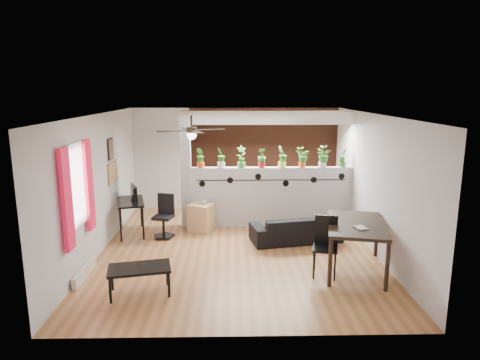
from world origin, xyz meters
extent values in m
cube|color=#955D30|center=(0.00, 0.00, -0.05)|extent=(6.30, 7.10, 0.10)
cube|color=#B7B7BA|center=(0.00, 3.02, 1.30)|extent=(6.30, 0.04, 2.90)
cube|color=#B7B7BA|center=(0.00, -3.02, 1.30)|extent=(6.30, 0.04, 2.90)
cube|color=#B7B7BA|center=(-2.62, 0.00, 1.30)|extent=(0.04, 7.10, 2.90)
cube|color=#B7B7BA|center=(2.62, 0.00, 1.30)|extent=(0.04, 7.10, 2.90)
cube|color=white|center=(0.00, 0.00, 2.65)|extent=(6.30, 7.10, 0.10)
cube|color=#BCBCC1|center=(0.80, 1.50, 0.68)|extent=(3.60, 0.18, 1.35)
cube|color=white|center=(0.80, 1.50, 2.45)|extent=(3.60, 0.18, 0.30)
cube|color=#BCBCC1|center=(-1.11, 1.50, 1.30)|extent=(0.22, 0.20, 2.60)
cube|color=brown|center=(0.80, 2.97, 1.30)|extent=(3.90, 0.05, 2.60)
cube|color=black|center=(0.80, 1.40, 1.08)|extent=(3.31, 0.01, 0.02)
cylinder|color=black|center=(-0.75, 1.40, 1.00)|extent=(0.14, 0.01, 0.14)
cylinder|color=black|center=(-0.13, 1.40, 1.08)|extent=(0.14, 0.01, 0.14)
cylinder|color=black|center=(0.49, 1.40, 1.16)|extent=(0.14, 0.01, 0.14)
cylinder|color=black|center=(1.11, 1.40, 1.00)|extent=(0.14, 0.01, 0.14)
cylinder|color=black|center=(1.73, 1.40, 1.08)|extent=(0.14, 0.01, 0.14)
cylinder|color=black|center=(2.35, 1.40, 1.16)|extent=(0.14, 0.01, 0.14)
cube|color=white|center=(-2.58, -1.20, 1.55)|extent=(0.02, 0.95, 1.25)
cube|color=white|center=(-2.57, -1.20, 1.55)|extent=(0.04, 1.05, 1.35)
cube|color=red|center=(-2.53, -1.70, 1.45)|extent=(0.06, 0.30, 1.55)
cube|color=red|center=(-2.53, -0.70, 1.45)|extent=(0.06, 0.30, 1.55)
cube|color=silver|center=(-2.54, -1.20, 0.09)|extent=(0.08, 1.00, 0.18)
cube|color=#A07B4D|center=(-2.58, 0.95, 1.35)|extent=(0.03, 0.60, 0.45)
cube|color=#8C7259|center=(-2.58, 0.90, 1.85)|extent=(0.03, 0.30, 0.40)
cube|color=black|center=(-2.58, 0.90, 1.85)|extent=(0.02, 0.34, 0.44)
cylinder|color=black|center=(-0.80, -0.30, 2.50)|extent=(0.04, 0.04, 0.20)
cylinder|color=black|center=(-0.80, -0.30, 2.35)|extent=(0.18, 0.18, 0.10)
sphere|color=white|center=(-0.80, -0.30, 2.26)|extent=(0.17, 0.17, 0.17)
cube|color=black|center=(-0.48, -0.18, 2.34)|extent=(0.55, 0.29, 0.01)
cube|color=black|center=(-0.92, 0.02, 2.34)|extent=(0.29, 0.55, 0.01)
cube|color=black|center=(-1.12, -0.42, 2.34)|extent=(0.55, 0.29, 0.01)
cube|color=black|center=(-0.68, -0.62, 2.34)|extent=(0.29, 0.55, 0.01)
cylinder|color=#DA5519|center=(-0.78, 1.50, 1.41)|extent=(0.16, 0.16, 0.12)
imported|color=#1E621C|center=(-0.78, 1.50, 1.62)|extent=(0.25, 0.28, 0.35)
cylinder|color=silver|center=(-0.33, 1.50, 1.41)|extent=(0.16, 0.16, 0.12)
imported|color=#1E621C|center=(-0.33, 1.50, 1.63)|extent=(0.25, 0.28, 0.35)
cylinder|color=green|center=(0.12, 1.50, 1.41)|extent=(0.18, 0.18, 0.12)
imported|color=#1E621C|center=(0.12, 1.50, 1.64)|extent=(0.30, 0.27, 0.38)
cylinder|color=red|center=(0.57, 1.50, 1.41)|extent=(0.16, 0.16, 0.12)
imported|color=#1E621C|center=(0.57, 1.50, 1.62)|extent=(0.28, 0.26, 0.33)
cylinder|color=#E3E550|center=(1.03, 1.50, 1.41)|extent=(0.18, 0.18, 0.12)
imported|color=#1E621C|center=(1.03, 1.50, 1.64)|extent=(0.32, 0.31, 0.38)
cylinder|color=#C55217|center=(1.48, 1.50, 1.41)|extent=(0.16, 0.16, 0.12)
imported|color=#1E621C|center=(1.48, 1.50, 1.62)|extent=(0.24, 0.20, 0.34)
cylinder|color=silver|center=(1.93, 1.50, 1.41)|extent=(0.17, 0.17, 0.12)
imported|color=#1E621C|center=(1.93, 1.50, 1.64)|extent=(0.32, 0.31, 0.37)
cylinder|color=#338932|center=(2.38, 1.50, 1.41)|extent=(0.14, 0.14, 0.12)
imported|color=#1E621C|center=(2.38, 1.50, 1.60)|extent=(0.24, 0.21, 0.31)
imported|color=black|center=(1.21, 0.47, 0.25)|extent=(1.83, 1.00, 0.51)
cube|color=tan|center=(-0.76, 1.16, 0.30)|extent=(0.62, 0.60, 0.60)
imported|color=gray|center=(-0.71, 1.16, 0.65)|extent=(0.16, 0.16, 0.10)
cube|color=black|center=(-2.25, 0.99, 0.71)|extent=(0.76, 1.11, 0.04)
cylinder|color=black|center=(-2.35, 0.48, 0.35)|extent=(0.03, 0.03, 0.69)
cylinder|color=black|center=(-1.92, 0.59, 0.35)|extent=(0.03, 0.03, 0.69)
cylinder|color=black|center=(-2.58, 1.38, 0.35)|extent=(0.03, 0.03, 0.69)
cylinder|color=black|center=(-2.15, 1.49, 0.35)|extent=(0.03, 0.03, 0.69)
imported|color=black|center=(-2.25, 1.14, 0.82)|extent=(0.30, 0.16, 0.17)
cylinder|color=black|center=(-1.52, 0.71, 0.04)|extent=(0.46, 0.46, 0.04)
cylinder|color=black|center=(-1.52, 0.71, 0.23)|extent=(0.05, 0.05, 0.39)
cube|color=black|center=(-1.52, 0.71, 0.45)|extent=(0.46, 0.46, 0.06)
cube|color=black|center=(-1.48, 0.87, 0.70)|extent=(0.36, 0.14, 0.43)
cube|color=black|center=(2.01, -1.00, 0.81)|extent=(1.24, 1.70, 0.05)
cylinder|color=black|center=(1.43, -1.62, 0.39)|extent=(0.07, 0.07, 0.78)
cylinder|color=black|center=(2.27, -1.80, 0.39)|extent=(0.07, 0.07, 0.78)
cylinder|color=black|center=(1.75, -0.20, 0.39)|extent=(0.07, 0.07, 0.78)
cylinder|color=black|center=(2.58, -0.38, 0.39)|extent=(0.07, 0.07, 0.78)
imported|color=gray|center=(1.91, -1.30, 0.85)|extent=(0.21, 0.25, 0.02)
cube|color=black|center=(1.44, -1.22, 0.48)|extent=(0.49, 0.49, 0.03)
cube|color=black|center=(1.48, -1.05, 0.74)|extent=(0.38, 0.12, 0.51)
cube|color=black|center=(1.24, -1.34, 0.24)|extent=(0.03, 0.03, 0.48)
cube|color=black|center=(1.56, -1.43, 0.24)|extent=(0.03, 0.03, 0.48)
cube|color=black|center=(1.32, -1.02, 0.49)|extent=(0.03, 0.03, 0.97)
cube|color=black|center=(1.64, -1.10, 0.49)|extent=(0.03, 0.03, 0.97)
cube|color=black|center=(-1.49, -1.81, 0.41)|extent=(1.01, 0.69, 0.04)
cylinder|color=black|center=(-1.86, -2.11, 0.19)|extent=(0.04, 0.04, 0.39)
cylinder|color=black|center=(-1.04, -1.93, 0.19)|extent=(0.04, 0.04, 0.39)
cylinder|color=black|center=(-1.95, -1.68, 0.19)|extent=(0.04, 0.04, 0.39)
cylinder|color=black|center=(-1.13, -1.51, 0.19)|extent=(0.04, 0.04, 0.39)
camera|label=1|loc=(-0.10, -7.85, 3.03)|focal=32.00mm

